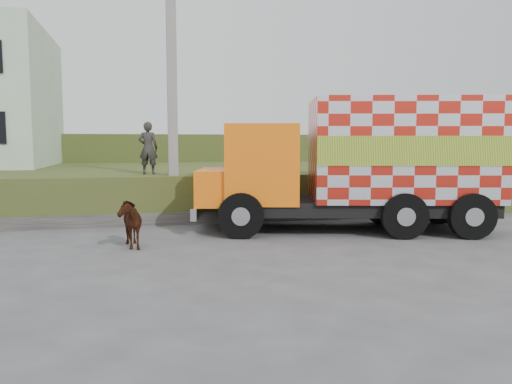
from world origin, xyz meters
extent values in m
plane|color=#474749|center=(0.00, 0.00, 0.00)|extent=(120.00, 120.00, 0.00)
cube|color=#33541C|center=(0.00, 10.00, 0.75)|extent=(40.00, 12.00, 1.50)
cube|color=#33541C|center=(0.00, 22.00, 1.50)|extent=(40.00, 12.00, 3.00)
cube|color=#595651|center=(-2.00, 4.20, 0.20)|extent=(16.00, 0.50, 0.40)
cube|color=gray|center=(-1.00, 4.60, 4.00)|extent=(0.30, 0.30, 8.00)
cube|color=black|center=(3.99, 1.93, 0.72)|extent=(7.90, 4.16, 0.39)
cube|color=orange|center=(1.41, 2.57, 1.94)|extent=(2.54, 2.95, 2.22)
cube|color=orange|center=(0.17, 2.87, 1.27)|extent=(1.63, 2.52, 1.00)
cube|color=silver|center=(5.29, 1.62, 2.33)|extent=(5.58, 3.80, 2.88)
cube|color=yellow|center=(4.96, 0.30, 2.33)|extent=(4.96, 1.26, 0.78)
cube|color=yellow|center=(5.61, 2.93, 2.33)|extent=(4.96, 1.26, 0.78)
cube|color=silver|center=(-0.37, 3.00, 0.61)|extent=(0.77, 2.52, 0.33)
cylinder|color=black|center=(0.57, 1.46, 0.61)|extent=(1.28, 0.67, 1.22)
cylinder|color=black|center=(1.18, 3.94, 0.61)|extent=(1.28, 0.67, 1.22)
cylinder|color=black|center=(4.77, 0.43, 0.61)|extent=(1.28, 0.67, 1.22)
cylinder|color=black|center=(5.37, 2.91, 0.61)|extent=(1.28, 0.67, 1.22)
cylinder|color=black|center=(6.49, 0.01, 0.61)|extent=(1.28, 0.67, 1.22)
cylinder|color=black|center=(7.10, 2.49, 0.61)|extent=(1.28, 0.67, 1.22)
imported|color=#341A0D|center=(-2.35, 0.97, 0.61)|extent=(0.92, 1.55, 1.23)
imported|color=#302C2A|center=(-1.76, 5.37, 2.36)|extent=(0.71, 0.56, 1.72)
camera|label=1|loc=(-1.98, -11.42, 2.53)|focal=35.00mm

